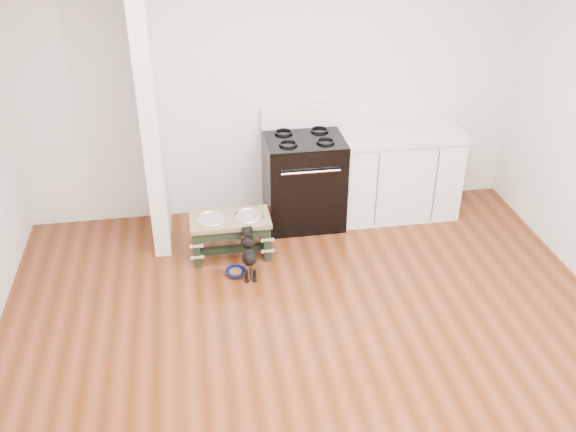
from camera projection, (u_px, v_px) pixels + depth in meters
name	position (u px, v px, depth m)	size (l,w,h in m)	color
ground	(323.00, 367.00, 4.77)	(5.00, 5.00, 0.00)	#4F230E
room_shell	(330.00, 172.00, 3.96)	(5.00, 5.00, 5.00)	silver
partition_wall	(149.00, 106.00, 5.72)	(0.15, 0.80, 2.70)	silver
oven_range	(304.00, 178.00, 6.41)	(0.76, 0.69, 1.14)	black
cabinet_run	(397.00, 173.00, 6.58)	(1.24, 0.64, 0.91)	white
dog_feeder	(230.00, 229.00, 5.94)	(0.74, 0.39, 0.42)	black
puppy	(249.00, 251.00, 5.69)	(0.13, 0.38, 0.45)	black
floor_bowl	(236.00, 272.00, 5.78)	(0.21, 0.21, 0.06)	#0C1755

